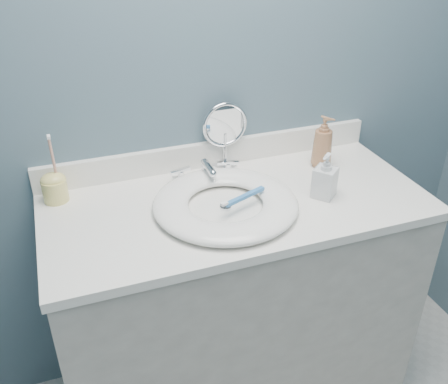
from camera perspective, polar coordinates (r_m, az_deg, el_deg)
name	(u,v)px	position (r m, az deg, el deg)	size (l,w,h in m)	color
back_wall	(209,77)	(1.69, -1.78, 12.96)	(2.20, 0.02, 2.40)	#4B6670
vanity_cabinet	(235,307)	(1.87, 1.31, -13.00)	(1.20, 0.55, 0.85)	beige
countertop	(237,205)	(1.60, 1.50, -1.47)	(1.22, 0.57, 0.03)	white
backsplash	(211,154)	(1.78, -1.52, 4.39)	(1.22, 0.02, 0.09)	white
basin	(226,203)	(1.54, 0.17, -1.28)	(0.45, 0.45, 0.04)	white
drain	(226,207)	(1.55, 0.17, -1.76)	(0.04, 0.04, 0.01)	silver
faucet	(206,172)	(1.70, -2.09, 2.27)	(0.25, 0.13, 0.07)	silver
makeup_mirror	(225,132)	(1.74, 0.09, 6.85)	(0.16, 0.09, 0.24)	silver
soap_bottle_amber	(323,142)	(1.79, 11.23, 5.65)	(0.07, 0.07, 0.19)	#986744
soap_bottle_clear	(325,176)	(1.61, 11.51, 1.84)	(0.07, 0.07, 0.15)	silver
toothbrush_holder	(54,186)	(1.65, -18.82, 0.63)	(0.08, 0.08, 0.23)	#E6D673
toothbrush_lying	(243,197)	(1.52, 2.23, -0.59)	(0.17, 0.08, 0.02)	#3475B8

